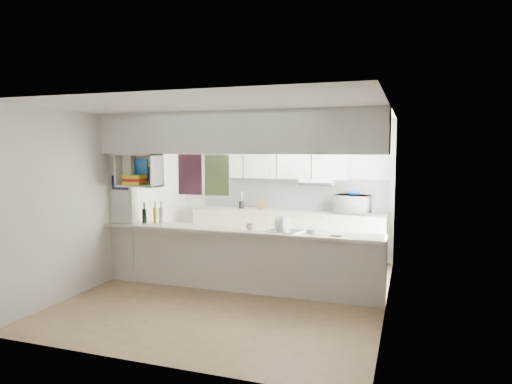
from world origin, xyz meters
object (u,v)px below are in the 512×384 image
at_px(bowl, 353,193).
at_px(dish_rack, 285,225).
at_px(wine_bottles, 154,215).
at_px(microwave, 352,204).

height_order(bowl, dish_rack, bowl).
bearing_deg(dish_rack, bowl, 89.68).
xyz_separation_m(bowl, dish_rack, (-0.68, -2.12, -0.27)).
bearing_deg(wine_bottles, dish_rack, 0.19).
bearing_deg(dish_rack, wine_bottles, -162.25).
bearing_deg(wine_bottles, microwave, 37.45).
xyz_separation_m(microwave, wine_bottles, (-2.77, -2.12, -0.04)).
relative_size(microwave, wine_bottles, 1.62).
bearing_deg(microwave, dish_rack, 83.49).
height_order(microwave, bowl, bowl).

